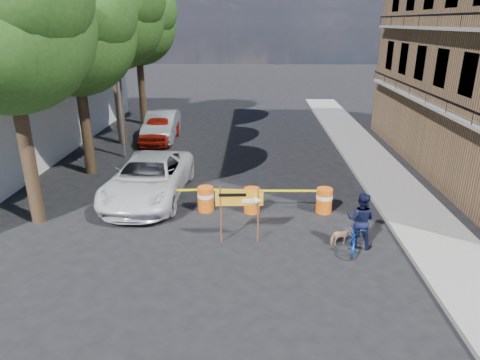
# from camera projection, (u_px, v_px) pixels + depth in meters

# --- Properties ---
(ground) EXTENTS (120.00, 120.00, 0.00)m
(ground) POSITION_uv_depth(u_px,v_px,m) (236.00, 254.00, 12.54)
(ground) COLOR black
(ground) RESTS_ON ground
(sidewalk_east) EXTENTS (2.40, 40.00, 0.15)m
(sidewalk_east) POSITION_uv_depth(u_px,v_px,m) (389.00, 182.00, 17.96)
(sidewalk_east) COLOR gray
(sidewalk_east) RESTS_ON ground
(tree_near) EXTENTS (5.46, 5.20, 9.15)m
(tree_near) POSITION_uv_depth(u_px,v_px,m) (6.00, 23.00, 12.39)
(tree_near) COLOR #332316
(tree_near) RESTS_ON ground
(tree_mid_a) EXTENTS (5.25, 5.00, 8.68)m
(tree_mid_a) POSITION_uv_depth(u_px,v_px,m) (75.00, 32.00, 17.19)
(tree_mid_a) COLOR #332316
(tree_mid_a) RESTS_ON ground
(tree_mid_b) EXTENTS (5.67, 5.40, 9.62)m
(tree_mid_b) POSITION_uv_depth(u_px,v_px,m) (112.00, 15.00, 21.63)
(tree_mid_b) COLOR #332316
(tree_mid_b) RESTS_ON ground
(tree_far) EXTENTS (5.04, 4.80, 8.84)m
(tree_far) POSITION_uv_depth(u_px,v_px,m) (138.00, 25.00, 26.49)
(tree_far) COLOR #332316
(tree_far) RESTS_ON ground
(streetlamp) EXTENTS (1.25, 0.18, 8.00)m
(streetlamp) POSITION_uv_depth(u_px,v_px,m) (117.00, 68.00, 20.08)
(streetlamp) COLOR gray
(streetlamp) RESTS_ON ground
(barrel_far_left) EXTENTS (0.58, 0.58, 0.90)m
(barrel_far_left) POSITION_uv_depth(u_px,v_px,m) (161.00, 200.00, 15.15)
(barrel_far_left) COLOR #DA480C
(barrel_far_left) RESTS_ON ground
(barrel_mid_left) EXTENTS (0.58, 0.58, 0.90)m
(barrel_mid_left) POSITION_uv_depth(u_px,v_px,m) (206.00, 198.00, 15.26)
(barrel_mid_left) COLOR #DA480C
(barrel_mid_left) RESTS_ON ground
(barrel_mid_right) EXTENTS (0.58, 0.58, 0.90)m
(barrel_mid_right) POSITION_uv_depth(u_px,v_px,m) (252.00, 200.00, 15.15)
(barrel_mid_right) COLOR #DA480C
(barrel_mid_right) RESTS_ON ground
(barrel_far_right) EXTENTS (0.58, 0.58, 0.90)m
(barrel_far_right) POSITION_uv_depth(u_px,v_px,m) (324.00, 200.00, 15.13)
(barrel_far_right) COLOR #DA480C
(barrel_far_right) RESTS_ON ground
(detour_sign) EXTENTS (1.43, 0.28, 1.84)m
(detour_sign) POSITION_uv_depth(u_px,v_px,m) (246.00, 202.00, 12.75)
(detour_sign) COLOR #592D19
(detour_sign) RESTS_ON ground
(pedestrian) EXTENTS (1.02, 0.91, 1.72)m
(pedestrian) POSITION_uv_depth(u_px,v_px,m) (361.00, 220.00, 12.71)
(pedestrian) COLOR black
(pedestrian) RESTS_ON ground
(bicycle) EXTENTS (0.79, 1.01, 1.70)m
(bicycle) POSITION_uv_depth(u_px,v_px,m) (356.00, 223.00, 12.53)
(bicycle) COLOR #13409F
(bicycle) RESTS_ON ground
(dog) EXTENTS (0.73, 0.54, 0.56)m
(dog) POSITION_uv_depth(u_px,v_px,m) (341.00, 237.00, 12.96)
(dog) COLOR tan
(dog) RESTS_ON ground
(suv_white) EXTENTS (2.87, 5.86, 1.60)m
(suv_white) POSITION_uv_depth(u_px,v_px,m) (149.00, 178.00, 16.27)
(suv_white) COLOR silver
(suv_white) RESTS_ON ground
(sedan_red) EXTENTS (1.77, 4.31, 1.46)m
(sedan_red) POSITION_uv_depth(u_px,v_px,m) (160.00, 129.00, 24.11)
(sedan_red) COLOR #9D180D
(sedan_red) RESTS_ON ground
(sedan_silver) EXTENTS (1.87, 4.83, 1.57)m
(sedan_silver) POSITION_uv_depth(u_px,v_px,m) (162.00, 125.00, 24.67)
(sedan_silver) COLOR #A4A6AB
(sedan_silver) RESTS_ON ground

